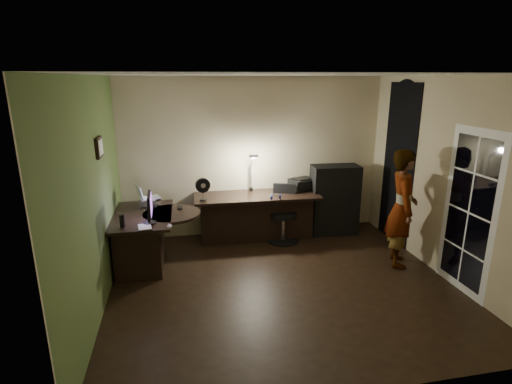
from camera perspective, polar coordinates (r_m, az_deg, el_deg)
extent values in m
cube|color=black|center=(5.51, 3.77, -13.04)|extent=(4.50, 4.00, 0.01)
cube|color=silver|center=(4.82, 4.37, 16.45)|extent=(4.50, 4.00, 0.01)
cube|color=tan|center=(6.89, -0.33, 5.01)|extent=(4.50, 0.01, 2.70)
cube|color=tan|center=(3.21, 13.55, -8.62)|extent=(4.50, 0.01, 2.70)
cube|color=tan|center=(4.92, -22.21, -0.71)|extent=(0.01, 4.00, 2.70)
cube|color=tan|center=(5.98, 25.39, 1.74)|extent=(0.01, 4.00, 2.70)
cube|color=#4B622C|center=(4.92, -22.04, -0.70)|extent=(0.00, 4.00, 2.70)
cube|color=black|center=(6.91, 19.69, 3.68)|extent=(0.01, 0.90, 2.60)
cube|color=white|center=(5.63, 28.13, -2.60)|extent=(0.02, 0.92, 2.10)
cube|color=black|center=(5.24, -21.53, 5.95)|extent=(0.04, 0.30, 0.25)
cube|color=black|center=(6.09, -15.67, -6.56)|extent=(0.86, 1.36, 0.78)
cube|color=black|center=(6.79, 0.12, -3.56)|extent=(2.11, 0.79, 0.78)
cube|color=black|center=(7.12, 11.11, -1.08)|extent=(0.84, 0.46, 1.22)
cube|color=silver|center=(6.28, -14.88, -1.37)|extent=(0.32, 0.30, 0.11)
cube|color=silver|center=(6.24, -14.99, 0.07)|extent=(0.39, 0.38, 0.21)
cube|color=black|center=(5.49, -15.08, -2.89)|extent=(0.10, 0.44, 0.29)
ellipsoid|color=silver|center=(5.32, -12.27, -4.78)|extent=(0.10, 0.11, 0.04)
cube|color=black|center=(6.09, -10.85, -2.15)|extent=(0.08, 0.14, 0.01)
cube|color=black|center=(5.44, -15.07, -4.62)|extent=(0.07, 0.14, 0.01)
cylinder|color=black|center=(5.47, -18.59, -3.94)|extent=(0.08, 0.08, 0.17)
cube|color=silver|center=(5.41, -15.61, -4.81)|extent=(0.19, 0.25, 0.01)
cube|color=black|center=(6.33, -7.60, 0.42)|extent=(0.25, 0.16, 0.36)
cube|color=navy|center=(6.37, 2.85, -0.65)|extent=(0.19, 0.14, 0.08)
cube|color=black|center=(7.01, 6.66, 1.25)|extent=(0.49, 0.43, 0.19)
cube|color=black|center=(6.75, -0.74, 3.09)|extent=(0.29, 0.37, 0.72)
cube|color=black|center=(6.66, 3.93, -3.23)|extent=(0.67, 0.67, 0.95)
imported|color=#D8A88C|center=(6.10, 20.12, -2.21)|extent=(0.59, 0.72, 1.72)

